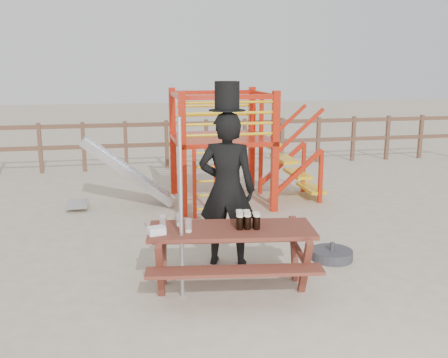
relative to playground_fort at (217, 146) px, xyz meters
The scene contains 10 objects.
ground 3.74m from the playground_fort, 91.99° to the right, with size 60.00×60.00×0.00m, color #BEAB94.
back_fence 3.44m from the playground_fort, 92.08° to the left, with size 15.09×0.09×1.20m.
playground_fort is the anchor object (origin of this frame).
picnic_table 3.77m from the playground_fort, 98.18° to the right, with size 2.01×1.52×0.72m.
man_with_hat 2.99m from the playground_fort, 98.24° to the right, with size 0.84×0.69×2.33m.
metal_pole 3.97m from the playground_fort, 106.22° to the right, with size 0.04×0.04×1.99m, color #B2B2B7.
parasol_base 3.40m from the playground_fort, 72.78° to the right, with size 0.55×0.55×0.23m.
paper_bag 3.98m from the playground_fort, 110.20° to the right, with size 0.18×0.14×0.08m, color white.
stout_pints 3.71m from the playground_fort, 95.47° to the right, with size 0.28×0.29×0.17m.
empty_glasses 3.75m from the playground_fort, 107.58° to the right, with size 0.34×0.33×0.15m.
Camera 1 is at (-1.55, -5.32, 2.50)m, focal length 40.00 mm.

